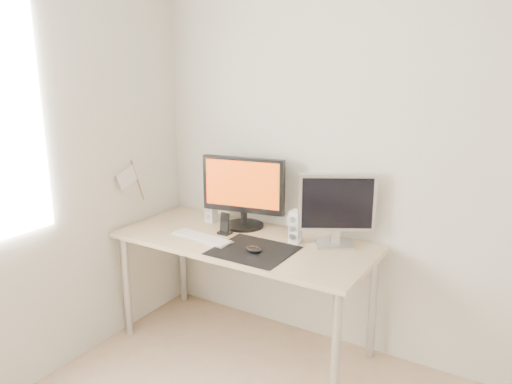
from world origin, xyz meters
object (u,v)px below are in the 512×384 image
at_px(desk, 244,251).
at_px(main_monitor, 243,190).
at_px(speaker_left, 211,208).
at_px(second_monitor, 337,207).
at_px(keyboard, 201,238).
at_px(mouse, 253,250).
at_px(phone_dock, 225,228).
at_px(speaker_right, 296,226).

height_order(desk, main_monitor, main_monitor).
bearing_deg(desk, speaker_left, 155.39).
xyz_separation_m(desk, second_monitor, (0.52, 0.19, 0.32)).
distance_m(second_monitor, keyboard, 0.85).
xyz_separation_m(desk, speaker_left, (-0.37, 0.17, 0.18)).
distance_m(main_monitor, second_monitor, 0.65).
height_order(second_monitor, keyboard, second_monitor).
bearing_deg(mouse, phone_dock, 150.93).
height_order(desk, speaker_left, speaker_left).
distance_m(mouse, second_monitor, 0.55).
bearing_deg(phone_dock, keyboard, -116.72).
bearing_deg(desk, phone_dock, 174.28).
bearing_deg(keyboard, mouse, -4.72).
xyz_separation_m(keyboard, phone_dock, (0.07, 0.15, 0.03)).
bearing_deg(phone_dock, mouse, -29.07).
relative_size(mouse, speaker_left, 0.52).
relative_size(second_monitor, phone_dock, 3.11).
xyz_separation_m(mouse, second_monitor, (0.35, 0.35, 0.22)).
relative_size(keyboard, phone_dock, 3.07).
height_order(mouse, phone_dock, phone_dock).
bearing_deg(desk, speaker_right, 22.90).
distance_m(desk, main_monitor, 0.41).
height_order(main_monitor, phone_dock, main_monitor).
xyz_separation_m(speaker_left, phone_dock, (0.22, -0.16, -0.06)).
xyz_separation_m(speaker_right, phone_dock, (-0.45, -0.11, -0.06)).
height_order(mouse, speaker_left, speaker_left).
bearing_deg(phone_dock, speaker_left, 144.56).
xyz_separation_m(desk, main_monitor, (-0.13, 0.19, 0.33)).
bearing_deg(second_monitor, mouse, -134.78).
xyz_separation_m(mouse, speaker_left, (-0.54, 0.33, 0.08)).
bearing_deg(keyboard, phone_dock, 63.28).
relative_size(main_monitor, speaker_right, 2.77).
distance_m(second_monitor, speaker_right, 0.28).
bearing_deg(mouse, keyboard, 175.28).
bearing_deg(speaker_right, second_monitor, 16.80).
height_order(speaker_left, keyboard, speaker_left).
relative_size(desk, main_monitor, 2.92).
relative_size(speaker_left, speaker_right, 1.00).
height_order(second_monitor, speaker_left, second_monitor).
height_order(mouse, second_monitor, second_monitor).
relative_size(main_monitor, speaker_left, 2.77).
bearing_deg(main_monitor, second_monitor, -0.13).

